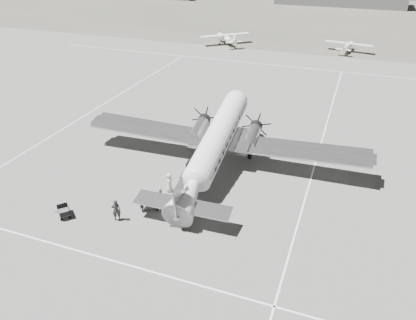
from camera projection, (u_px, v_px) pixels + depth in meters
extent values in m
plane|color=slate|center=(187.00, 169.00, 40.90)|extent=(260.00, 260.00, 0.00)
cube|color=white|center=(111.00, 260.00, 29.44)|extent=(60.00, 0.15, 0.01)
cube|color=white|center=(307.00, 192.00, 37.23)|extent=(0.15, 80.00, 0.01)
cube|color=white|center=(93.00, 110.00, 54.59)|extent=(0.15, 60.00, 0.01)
cube|color=white|center=(273.00, 65.00, 73.65)|extent=(90.00, 0.15, 0.01)
cube|color=#5E5C4F|center=(314.00, 16.00, 118.68)|extent=(260.00, 90.00, 0.01)
imported|color=#292929|center=(116.00, 210.00, 33.17)|extent=(0.86, 0.76, 1.97)
imported|color=silver|center=(161.00, 196.00, 35.40)|extent=(0.77, 0.88, 1.54)
imported|color=silver|center=(169.00, 182.00, 36.98)|extent=(0.88, 1.06, 1.85)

